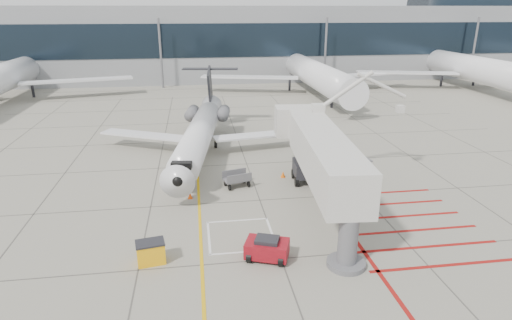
{
  "coord_description": "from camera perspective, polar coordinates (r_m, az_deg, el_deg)",
  "views": [
    {
      "loc": [
        -4.47,
        -24.78,
        13.56
      ],
      "look_at": [
        0.0,
        6.0,
        2.5
      ],
      "focal_mm": 30.0,
      "sensor_mm": 36.0,
      "label": 1
    }
  ],
  "objects": [
    {
      "name": "bg_aircraft_d",
      "position": [
        85.92,
        26.61,
        12.85
      ],
      "size": [
        38.85,
        43.17,
        12.95
      ],
      "primitive_type": null,
      "color": "silver",
      "rests_on": "ground_plane"
    },
    {
      "name": "baggage_cart",
      "position": [
        34.32,
        -2.56,
        -2.53
      ],
      "size": [
        2.35,
        1.82,
        1.31
      ],
      "primitive_type": null,
      "rotation": [
        0.0,
        0.0,
        0.27
      ],
      "color": "#58575C",
      "rests_on": "ground_plane"
    },
    {
      "name": "terminal_glass_band",
      "position": [
        82.21,
        1.97,
        15.69
      ],
      "size": [
        180.0,
        0.1,
        6.0
      ],
      "primitive_type": "cube",
      "color": "black",
      "rests_on": "ground_plane"
    },
    {
      "name": "terminal_building",
      "position": [
        96.1,
        0.43,
        15.66
      ],
      "size": [
        180.0,
        28.0,
        14.0
      ],
      "primitive_type": "cube",
      "color": "gray",
      "rests_on": "ground_plane"
    },
    {
      "name": "spill_bin",
      "position": [
        25.22,
        -13.86,
        -11.84
      ],
      "size": [
        1.67,
        1.26,
        1.32
      ],
      "primitive_type": null,
      "rotation": [
        0.0,
        0.0,
        0.17
      ],
      "color": "#FFB00E",
      "rests_on": "ground_plane"
    },
    {
      "name": "jet_bridge",
      "position": [
        28.99,
        9.13,
        -0.5
      ],
      "size": [
        10.27,
        19.31,
        7.47
      ],
      "primitive_type": null,
      "rotation": [
        0.0,
        0.0,
        -0.08
      ],
      "color": "silver",
      "rests_on": "ground_plane"
    },
    {
      "name": "regional_jet",
      "position": [
        38.99,
        -8.08,
        4.5
      ],
      "size": [
        25.22,
        29.94,
        7.1
      ],
      "primitive_type": null,
      "rotation": [
        0.0,
        0.0,
        -0.15
      ],
      "color": "silver",
      "rests_on": "ground_plane"
    },
    {
      "name": "bg_aircraft_c",
      "position": [
        73.81,
        7.34,
        13.63
      ],
      "size": [
        36.65,
        40.72,
        12.22
      ],
      "primitive_type": null,
      "color": "silver",
      "rests_on": "ground_plane"
    },
    {
      "name": "cone_side",
      "position": [
        36.36,
        3.62,
        -1.91
      ],
      "size": [
        0.39,
        0.39,
        0.54
      ],
      "primitive_type": "cone",
      "color": "#EA5F0C",
      "rests_on": "ground_plane"
    },
    {
      "name": "ground_power_unit",
      "position": [
        35.37,
        12.61,
        -1.58
      ],
      "size": [
        2.97,
        2.04,
        2.17
      ],
      "primitive_type": null,
      "rotation": [
        0.0,
        0.0,
        0.17
      ],
      "color": "silver",
      "rests_on": "ground_plane"
    },
    {
      "name": "ground_plane",
      "position": [
        28.6,
        1.75,
        -8.74
      ],
      "size": [
        260.0,
        260.0,
        0.0
      ],
      "primitive_type": "plane",
      "color": "gray",
      "rests_on": "ground"
    },
    {
      "name": "bg_aircraft_b",
      "position": [
        76.78,
        -30.97,
        11.46
      ],
      "size": [
        37.87,
        42.08,
        12.62
      ],
      "primitive_type": null,
      "color": "silver",
      "rests_on": "ground_plane"
    },
    {
      "name": "pushback_tug",
      "position": [
        24.83,
        1.48,
        -11.62
      ],
      "size": [
        2.79,
        2.25,
        1.41
      ],
      "primitive_type": null,
      "rotation": [
        0.0,
        0.0,
        -0.35
      ],
      "color": "maroon",
      "rests_on": "ground_plane"
    },
    {
      "name": "cone_nose",
      "position": [
        32.73,
        -8.78,
        -4.69
      ],
      "size": [
        0.34,
        0.34,
        0.48
      ],
      "primitive_type": "cone",
      "color": "#EB4B0C",
      "rests_on": "ground_plane"
    }
  ]
}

